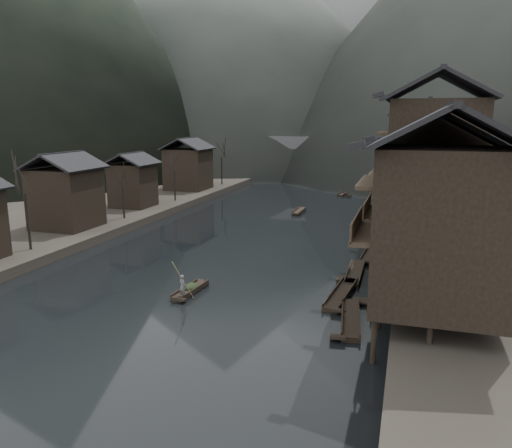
% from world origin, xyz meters
% --- Properties ---
extents(water, '(300.00, 300.00, 0.00)m').
position_xyz_m(water, '(0.00, 0.00, 0.00)').
color(water, black).
rests_on(water, ground).
extents(left_bank, '(40.00, 200.00, 1.20)m').
position_xyz_m(left_bank, '(-35.00, 40.00, 0.60)').
color(left_bank, '#2D2823').
rests_on(left_bank, ground).
extents(stilt_houses, '(9.00, 67.60, 16.66)m').
position_xyz_m(stilt_houses, '(17.28, 19.63, 8.98)').
color(stilt_houses, black).
rests_on(stilt_houses, ground).
extents(left_houses, '(8.10, 53.20, 8.73)m').
position_xyz_m(left_houses, '(-20.50, 20.12, 5.66)').
color(left_houses, black).
rests_on(left_houses, left_bank).
extents(bare_trees, '(3.76, 63.06, 7.52)m').
position_xyz_m(bare_trees, '(-17.00, 18.36, 6.24)').
color(bare_trees, black).
rests_on(bare_trees, left_bank).
extents(moored_sampans, '(3.32, 55.25, 0.47)m').
position_xyz_m(moored_sampans, '(12.08, 17.91, 0.20)').
color(moored_sampans, black).
rests_on(moored_sampans, water).
extents(midriver_boats, '(5.97, 31.02, 0.45)m').
position_xyz_m(midriver_boats, '(3.65, 46.42, 0.20)').
color(midriver_boats, black).
rests_on(midriver_boats, water).
extents(stone_bridge, '(40.00, 6.00, 9.00)m').
position_xyz_m(stone_bridge, '(-0.00, 72.00, 5.11)').
color(stone_bridge, '#4C4C4F').
rests_on(stone_bridge, ground).
extents(hero_sampan, '(1.31, 4.68, 0.43)m').
position_xyz_m(hero_sampan, '(0.30, -3.20, 0.20)').
color(hero_sampan, black).
rests_on(hero_sampan, water).
extents(cargo_heap, '(1.02, 1.33, 0.61)m').
position_xyz_m(cargo_heap, '(0.28, -2.99, 0.74)').
color(cargo_heap, black).
rests_on(cargo_heap, hero_sampan).
extents(boatman, '(0.75, 0.67, 1.73)m').
position_xyz_m(boatman, '(0.44, -4.82, 1.30)').
color(boatman, '#5F5F62').
rests_on(boatman, hero_sampan).
extents(bamboo_pole, '(1.10, 1.83, 3.67)m').
position_xyz_m(bamboo_pole, '(0.64, -4.82, 3.99)').
color(bamboo_pole, '#8C7A51').
rests_on(bamboo_pole, boatman).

